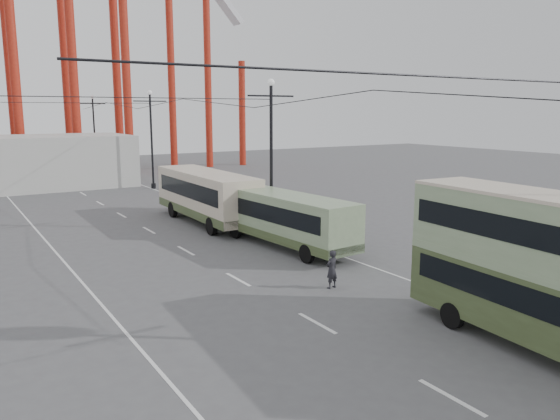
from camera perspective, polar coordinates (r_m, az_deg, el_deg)
ground at (r=17.67m, az=14.56°, el=-14.87°), size 160.00×160.00×0.00m
road_markings at (r=33.25m, az=-12.02°, el=-2.78°), size 12.52×120.00×0.01m
lamp_post_mid at (r=33.78m, az=-0.92°, el=5.68°), size 3.20×0.44×9.32m
lamp_post_far at (r=53.78m, az=-13.27°, el=7.15°), size 3.20×0.44×9.32m
lamp_post_distant at (r=74.91m, az=-18.82°, el=7.70°), size 3.20×0.44×9.32m
fairground_shed at (r=58.30m, az=-26.34°, el=4.43°), size 22.00×10.00×5.00m
double_decker_bus at (r=18.61m, az=25.92°, el=-5.21°), size 2.94×9.35×4.95m
single_decker_green at (r=30.09m, az=0.21°, el=-0.69°), size 3.17×10.59×2.95m
single_decker_cream at (r=36.63m, az=-7.70°, el=1.62°), size 2.95×11.05×3.42m
pedestrian at (r=23.27m, az=5.43°, el=-6.19°), size 0.66×0.49×1.65m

